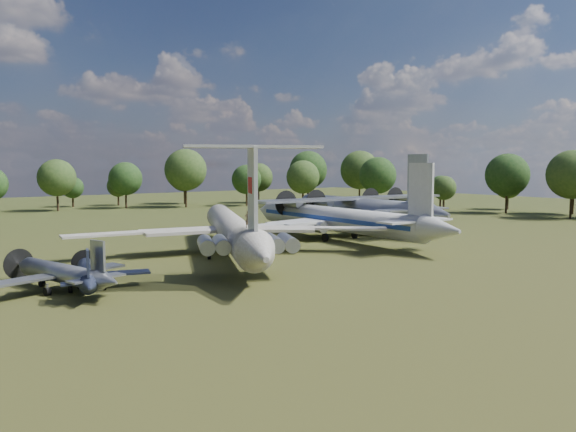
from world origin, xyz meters
TOP-DOWN VIEW (x-y plane):
  - ground at (0.00, 0.00)m, footprint 300.00×300.00m
  - il62_airliner at (1.97, 0.19)m, footprint 57.46×63.43m
  - tu104_jet at (22.37, 4.32)m, footprint 37.67×49.39m
  - an12_transport at (33.61, 11.43)m, footprint 40.43×44.57m
  - small_prop_west at (-18.27, -8.73)m, footprint 14.56×17.39m
  - small_prop_northwest at (-20.17, -7.88)m, footprint 16.94×20.07m
  - person_on_il62 at (-3.86, -12.75)m, footprint 0.72×0.73m

SIDE VIEW (x-z plane):
  - ground at x=0.00m, z-range 0.00..0.00m
  - small_prop_west at x=-18.27m, z-range 0.00..2.21m
  - small_prop_northwest at x=-20.17m, z-range 0.00..2.53m
  - tu104_jet at x=22.37m, z-range 0.00..4.83m
  - il62_airliner at x=1.97m, z-range 0.00..5.07m
  - an12_transport at x=33.61m, z-range 0.00..5.55m
  - person_on_il62 at x=-3.86m, z-range 5.07..6.76m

